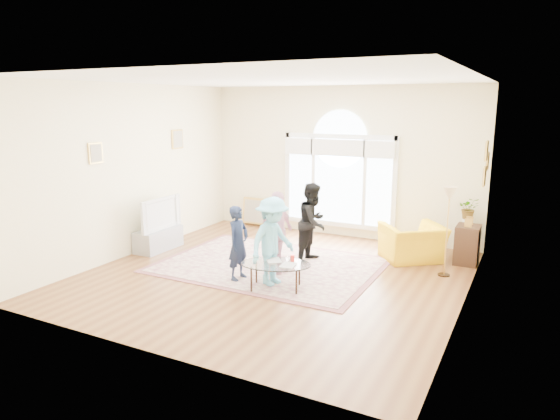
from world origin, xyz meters
The scene contains 17 objects.
ground centered at (0.00, 0.00, 0.00)m, with size 6.00×6.00×0.00m, color brown.
room_shell centered at (0.01, 2.83, 1.57)m, with size 6.00×6.00×6.00m.
area_rug centered at (-0.32, 0.42, 0.01)m, with size 3.60×2.60×0.02m, color beige.
rug_border centered at (-0.32, 0.42, 0.01)m, with size 3.80×2.80×0.01m, color #834B4E.
tv_console centered at (-2.75, 0.30, 0.21)m, with size 0.45×1.00×0.42m, color gray.
television centered at (-2.74, 0.30, 0.73)m, with size 0.17×1.09×0.63m.
coffee_table centered at (0.33, -0.55, 0.40)m, with size 1.25×1.01×0.54m.
armchair centered at (1.86, 1.90, 0.33)m, with size 1.03×0.90×0.67m, color #F1AF0F.
side_cabinet centered at (2.78, 2.17, 0.35)m, with size 0.40×0.50×0.70m, color black.
floor_lamp centered at (2.54, 1.31, 1.28)m, with size 0.27×0.27×1.51m.
plant_pedestal centered at (2.70, 2.73, 0.35)m, with size 0.20×0.20×0.70m, color white.
potted_plant centered at (2.70, 2.73, 0.91)m, with size 0.37×0.32×0.41m, color #33722D.
leaning_picture centered at (-1.97, 2.90, 0.00)m, with size 0.80×0.05×0.62m, color tan.
child_navy centered at (-0.42, -0.45, 0.63)m, with size 0.44×0.29×1.21m, color #18213C.
child_black centered at (0.27, 1.00, 0.74)m, with size 0.70×0.54×1.43m, color black.
child_pink centered at (-0.03, 0.14, 0.71)m, with size 0.81×0.34×1.39m, color #EDACC6.
child_blue centered at (0.19, -0.41, 0.72)m, with size 0.91×0.52×1.40m, color #6FCBF1.
Camera 1 is at (3.75, -7.04, 2.83)m, focal length 32.00 mm.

